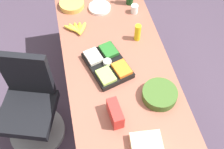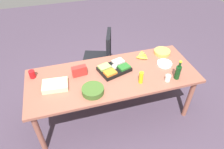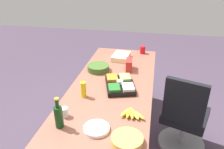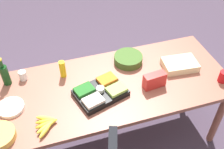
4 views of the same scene
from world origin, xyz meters
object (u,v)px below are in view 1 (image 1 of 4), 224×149
object	(u,v)px
office_chair	(31,110)
chip_bowl	(72,4)
chip_bag_red	(115,113)
mustard_bottle	(138,33)
paper_plate_stack	(100,8)
veggie_tray	(107,65)
paper_cup	(135,9)
conference_table	(119,75)
banana_bunch	(77,28)
salad_bowl	(160,94)

from	to	relation	value
office_chair	chip_bowl	distance (m)	1.13
chip_bag_red	mustard_bottle	world-z (taller)	mustard_bottle
office_chair	paper_plate_stack	world-z (taller)	office_chair
veggie_tray	chip_bowl	distance (m)	0.87
chip_bowl	chip_bag_red	bearing A→B (deg)	-173.26
mustard_bottle	paper_cup	bearing A→B (deg)	-10.88
paper_cup	mustard_bottle	bearing A→B (deg)	169.12
conference_table	paper_cup	world-z (taller)	paper_cup
conference_table	office_chair	distance (m)	0.90
paper_cup	banana_bunch	xyz separation A→B (m)	(-0.13, 0.60, -0.02)
chip_bag_red	banana_bunch	world-z (taller)	chip_bag_red
banana_bunch	chip_bowl	distance (m)	0.35
veggie_tray	conference_table	bearing A→B (deg)	-116.80
banana_bunch	paper_plate_stack	distance (m)	0.37
conference_table	chip_bag_red	distance (m)	0.48
mustard_bottle	veggie_tray	bearing A→B (deg)	128.24
paper_cup	office_chair	bearing A→B (deg)	119.95
salad_bowl	mustard_bottle	world-z (taller)	mustard_bottle
chip_bowl	mustard_bottle	xyz separation A→B (m)	(-0.58, -0.53, 0.06)
conference_table	paper_cup	xyz separation A→B (m)	(0.67, -0.31, 0.12)
banana_bunch	veggie_tray	bearing A→B (deg)	-158.50
conference_table	chip_bag_red	bearing A→B (deg)	163.18
paper_cup	paper_plate_stack	size ratio (longest dim) A/B	0.41
paper_cup	chip_bowl	xyz separation A→B (m)	(0.22, 0.60, -0.02)
conference_table	mustard_bottle	bearing A→B (deg)	-38.02
veggie_tray	salad_bowl	xyz separation A→B (m)	(-0.38, -0.34, 0.00)
veggie_tray	mustard_bottle	world-z (taller)	mustard_bottle
office_chair	mustard_bottle	bearing A→B (deg)	-74.19
veggie_tray	chip_bowl	xyz separation A→B (m)	(0.85, 0.20, -0.01)
office_chair	paper_cup	size ratio (longest dim) A/B	11.11
veggie_tray	mustard_bottle	size ratio (longest dim) A/B	2.88
banana_bunch	paper_cup	bearing A→B (deg)	-77.82
paper_cup	chip_bag_red	distance (m)	1.19
paper_plate_stack	chip_bowl	world-z (taller)	chip_bowl
veggie_tray	chip_bowl	world-z (taller)	veggie_tray
chip_bowl	office_chair	bearing A→B (deg)	148.11
paper_cup	chip_bag_red	size ratio (longest dim) A/B	0.45
paper_cup	banana_bunch	bearing A→B (deg)	102.18
salad_bowl	chip_bowl	size ratio (longest dim) A/B	1.11
office_chair	banana_bunch	xyz separation A→B (m)	(0.54, -0.56, 0.43)
salad_bowl	chip_bag_red	bearing A→B (deg)	105.27
conference_table	veggie_tray	size ratio (longest dim) A/B	4.82
veggie_tray	chip_bowl	size ratio (longest dim) A/B	1.94
salad_bowl	paper_cup	bearing A→B (deg)	-3.47
banana_bunch	salad_bowl	world-z (taller)	salad_bowl
veggie_tray	chip_bag_red	bearing A→B (deg)	175.26
mustard_bottle	office_chair	bearing A→B (deg)	105.81
conference_table	paper_cup	size ratio (longest dim) A/B	26.12
banana_bunch	mustard_bottle	bearing A→B (deg)	-113.35
banana_bunch	salad_bowl	size ratio (longest dim) A/B	0.85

